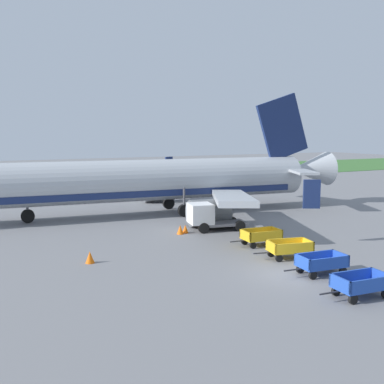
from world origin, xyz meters
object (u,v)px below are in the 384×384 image
baggage_cart_third_in_row (289,248)px  traffic_cone_mid_apron (185,229)px  airplane (161,181)px  traffic_cone_near_plane (90,257)px  baggage_cart_second_in_row (321,263)px  baggage_cart_nearest (361,284)px  traffic_cone_by_carts (180,230)px  service_truck_beside_carts (207,216)px  baggage_cart_fourth_in_row (261,236)px

baggage_cart_third_in_row → traffic_cone_mid_apron: bearing=105.5°
airplane → traffic_cone_near_plane: 16.43m
airplane → traffic_cone_near_plane: airplane is taller
airplane → baggage_cart_second_in_row: 20.60m
baggage_cart_nearest → baggage_cart_third_in_row: 6.70m
traffic_cone_mid_apron → traffic_cone_by_carts: traffic_cone_by_carts is taller
baggage_cart_second_in_row → baggage_cart_third_in_row: same height
airplane → traffic_cone_near_plane: bearing=-127.6°
traffic_cone_mid_apron → traffic_cone_near_plane: bearing=-151.2°
service_truck_beside_carts → traffic_cone_mid_apron: service_truck_beside_carts is taller
service_truck_beside_carts → traffic_cone_near_plane: bearing=-155.7°
baggage_cart_fourth_in_row → traffic_cone_mid_apron: (-2.83, 5.63, -0.30)m
baggage_cart_fourth_in_row → traffic_cone_mid_apron: 6.31m
baggage_cart_second_in_row → traffic_cone_mid_apron: bearing=99.4°
traffic_cone_near_plane → baggage_cart_nearest: bearing=-48.8°
baggage_cart_nearest → baggage_cart_second_in_row: (0.76, 3.37, 0.00)m
baggage_cart_second_in_row → traffic_cone_mid_apron: size_ratio=5.89×
baggage_cart_second_in_row → traffic_cone_mid_apron: (-2.01, 12.19, -0.30)m
baggage_cart_second_in_row → baggage_cart_fourth_in_row: same height
service_truck_beside_carts → traffic_cone_by_carts: bearing=-175.4°
airplane → traffic_cone_by_carts: (-2.06, -8.45, -2.71)m
baggage_cart_fourth_in_row → traffic_cone_near_plane: (-11.17, 1.05, -0.26)m
traffic_cone_by_carts → baggage_cart_fourth_in_row: bearing=-58.5°
traffic_cone_near_plane → traffic_cone_mid_apron: bearing=28.8°
baggage_cart_second_in_row → baggage_cart_third_in_row: size_ratio=0.99×
baggage_cart_nearest → traffic_cone_near_plane: (-9.59, 10.97, -0.26)m
service_truck_beside_carts → traffic_cone_by_carts: (-2.31, -0.19, -0.76)m
service_truck_beside_carts → traffic_cone_by_carts: 2.44m
airplane → baggage_cart_second_in_row: airplane is taller
service_truck_beside_carts → baggage_cart_fourth_in_row: bearing=-79.7°
baggage_cart_fourth_in_row → baggage_cart_third_in_row: bearing=-95.7°
airplane → traffic_cone_by_carts: size_ratio=54.82×
baggage_cart_fourth_in_row → service_truck_beside_carts: service_truck_beside_carts is taller
baggage_cart_nearest → baggage_cart_third_in_row: size_ratio=0.99×
traffic_cone_near_plane → traffic_cone_by_carts: (7.83, 4.40, -0.00)m
baggage_cart_nearest → traffic_cone_near_plane: size_ratio=5.19×
baggage_cart_nearest → traffic_cone_by_carts: (-1.76, 15.37, -0.26)m
airplane → traffic_cone_mid_apron: bearing=-100.6°
baggage_cart_third_in_row → traffic_cone_by_carts: 9.29m
baggage_cart_third_in_row → traffic_cone_near_plane: bearing=157.9°
airplane → baggage_cart_third_in_row: size_ratio=10.39×
service_truck_beside_carts → airplane: bearing=91.8°
airplane → service_truck_beside_carts: (0.26, -8.26, -1.95)m
traffic_cone_by_carts → traffic_cone_near_plane: bearing=-150.7°
baggage_cart_second_in_row → service_truck_beside_carts: size_ratio=0.77×
baggage_cart_third_in_row → traffic_cone_near_plane: size_ratio=5.23×
airplane → traffic_cone_near_plane: (-9.89, -12.84, -2.71)m
baggage_cart_nearest → baggage_cart_third_in_row: bearing=79.3°
baggage_cart_third_in_row → service_truck_beside_carts: (-0.69, 8.97, 0.50)m
baggage_cart_fourth_in_row → service_truck_beside_carts: size_ratio=0.77×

